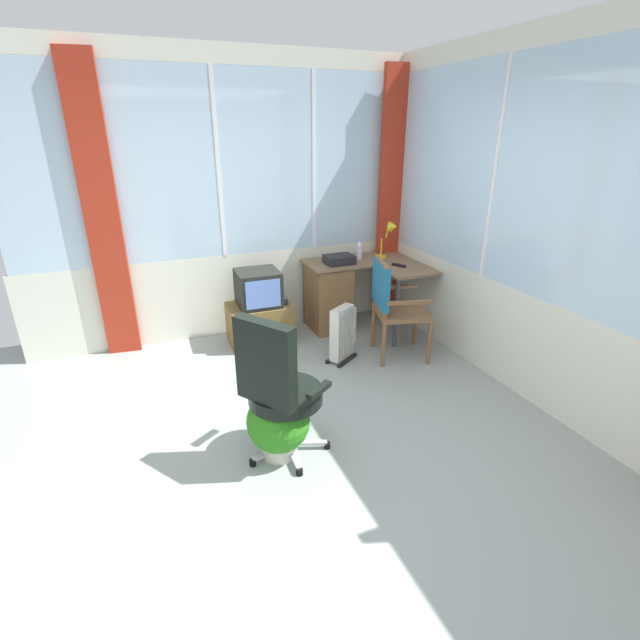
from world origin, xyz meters
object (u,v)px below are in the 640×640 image
wooden_armchair (389,298)px  office_chair (277,384)px  desk (334,293)px  space_heater (343,333)px  spray_bottle (359,250)px  desk_lamp (390,234)px  potted_plant (278,423)px  paper_tray (339,259)px  tv_on_stand (260,311)px  tv_remote (399,265)px

wooden_armchair → office_chair: bearing=-143.6°
wooden_armchair → desk: bearing=103.8°
office_chair → space_heater: bearing=48.8°
spray_bottle → office_chair: 2.48m
desk → desk_lamp: size_ratio=2.82×
desk → wooden_armchair: bearing=-76.2°
space_heater → potted_plant: size_ratio=1.12×
desk → desk_lamp: bearing=-2.6°
spray_bottle → space_heater: 1.10m
office_chair → potted_plant: 0.32m
desk → potted_plant: (-1.23, -1.88, -0.15)m
spray_bottle → paper_tray: size_ratio=0.72×
paper_tray → tv_on_stand: (-0.90, -0.02, -0.45)m
office_chair → space_heater: (1.01, 1.15, -0.29)m
space_heater → tv_remote: bearing=24.8°
space_heater → tv_on_stand: bearing=132.8°
desk → space_heater: bearing=-107.0°
tv_remote → paper_tray: 0.63m
spray_bottle → tv_on_stand: bearing=-176.1°
potted_plant → spray_bottle: bearing=51.1°
wooden_armchair → spray_bottle: bearing=83.3°
paper_tray → wooden_armchair: wooden_armchair is taller
tv_remote → wooden_armchair: 0.61m
desk_lamp → space_heater: 1.35m
desk_lamp → office_chair: (-1.89, -1.86, -0.45)m
desk → potted_plant: size_ratio=2.37×
tv_on_stand → potted_plant: 1.86m
desk_lamp → space_heater: desk_lamp is taller
space_heater → wooden_armchair: bearing=-12.3°
desk → tv_on_stand: bearing=-176.3°
office_chair → spray_bottle: bearing=51.2°
office_chair → potted_plant: bearing=77.6°
spray_bottle → office_chair: office_chair is taller
spray_bottle → space_heater: size_ratio=0.40×
spray_bottle → space_heater: bearing=-124.8°
desk → spray_bottle: 0.54m
desk_lamp → tv_remote: desk_lamp is taller
tv_remote → office_chair: size_ratio=0.14×
office_chair → tv_on_stand: size_ratio=1.34×
desk → desk_lamp: (0.65, -0.03, 0.61)m
tv_on_stand → spray_bottle: bearing=3.9°
paper_tray → tv_on_stand: 1.00m
desk → paper_tray: bearing=-46.6°
tv_remote → paper_tray: bearing=121.4°
tv_remote → spray_bottle: size_ratio=0.69×
spray_bottle → wooden_armchair: 0.90m
desk → space_heater: desk is taller
spray_bottle → wooden_armchair: bearing=-96.7°
paper_tray → potted_plant: bearing=-124.6°
office_chair → space_heater: size_ratio=1.90×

